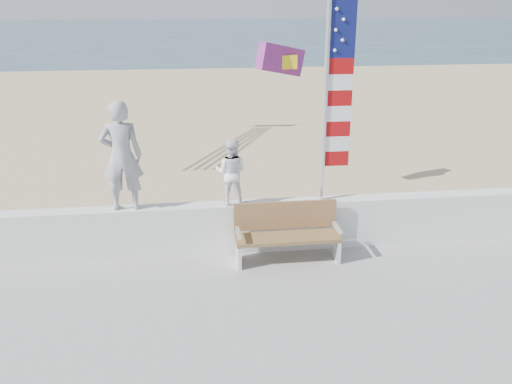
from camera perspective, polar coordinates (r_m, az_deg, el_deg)
ground at (r=8.25m, az=0.21°, el=-13.22°), size 220.00×220.00×0.00m
sand at (r=16.49m, az=-3.86°, el=4.16°), size 90.00×40.00×0.08m
seawall at (r=9.71m, az=-1.32°, el=-3.65°), size 30.00×0.35×0.90m
adult at (r=9.26m, az=-13.98°, el=3.69°), size 0.69×0.46×1.87m
child at (r=9.32m, az=-2.64°, el=2.11°), size 0.67×0.59×1.16m
bench at (r=9.36m, az=3.26°, el=-4.20°), size 1.80×0.57×1.00m
flag at (r=9.30m, az=8.11°, el=10.34°), size 0.50×0.08×3.50m
parafoil_kite at (r=11.99m, az=2.68°, el=13.74°), size 1.14×0.74×0.78m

